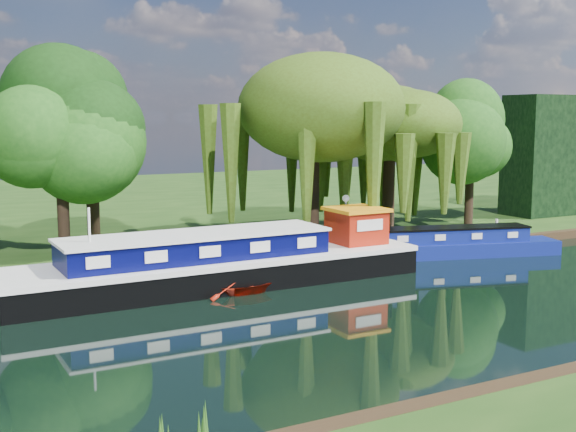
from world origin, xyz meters
TOP-DOWN VIEW (x-y plane):
  - ground at (0.00, 0.00)m, footprint 120.00×120.00m
  - far_bank at (0.00, 34.00)m, footprint 120.00×52.00m
  - dutch_barge at (-8.08, 6.63)m, footprint 17.79×4.17m
  - narrowboat at (4.66, 7.00)m, footprint 11.24×4.88m
  - red_dinghy at (-8.11, 5.19)m, footprint 4.01×3.25m
  - willow_left at (-0.24, 12.65)m, footprint 7.90×7.90m
  - willow_right at (4.66, 12.50)m, footprint 6.17×6.17m
  - tree_far_left at (-13.23, 13.12)m, footprint 4.92×4.92m
  - tree_far_mid at (-11.39, 15.18)m, footprint 5.57×5.57m
  - tree_far_right at (11.04, 12.89)m, footprint 4.63×4.63m
  - conifer_hedge at (19.00, 14.00)m, footprint 6.00×3.00m
  - lamppost at (0.50, 10.50)m, footprint 0.36×0.36m
  - mooring_posts at (-0.50, 8.40)m, footprint 19.16×0.16m

SIDE VIEW (x-z plane):
  - ground at x=0.00m, z-range 0.00..0.00m
  - red_dinghy at x=-8.11m, z-range -0.37..0.37m
  - far_bank at x=0.00m, z-range 0.00..0.45m
  - narrowboat at x=4.66m, z-range -0.23..1.39m
  - dutch_barge at x=-8.08m, z-range -0.94..2.80m
  - mooring_posts at x=-0.50m, z-range 0.45..1.45m
  - lamppost at x=0.50m, z-range 1.14..3.70m
  - conifer_hedge at x=19.00m, z-range 0.45..8.45m
  - tree_far_right at x=11.04m, z-range 1.88..9.45m
  - tree_far_left at x=-13.23m, z-range 1.92..9.85m
  - willow_right at x=4.66m, z-range 2.18..9.70m
  - tree_far_mid at x=-11.39m, z-range 2.17..11.28m
  - willow_left at x=-0.24m, z-range 2.59..12.05m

